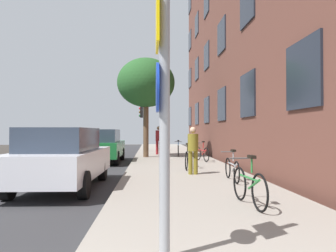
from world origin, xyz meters
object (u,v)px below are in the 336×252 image
(bicycle_1, at_px, (232,168))
(bicycle_2, at_px, (188,159))
(tree_near, at_px, (146,83))
(traffic_light, at_px, (143,120))
(bicycle_0, at_px, (249,186))
(car_0, at_px, (63,157))
(car_1, at_px, (102,146))
(bicycle_4, at_px, (178,150))
(pedestrian_1, at_px, (159,138))
(sign_post, at_px, (162,93))
(bicycle_3, at_px, (202,153))
(pedestrian_0, at_px, (193,147))

(bicycle_1, relative_size, bicycle_2, 0.98)
(tree_near, bearing_deg, traffic_light, 93.54)
(bicycle_0, relative_size, car_0, 0.38)
(bicycle_2, bearing_deg, car_1, 136.21)
(bicycle_4, height_order, car_1, car_1)
(traffic_light, bearing_deg, pedestrian_1, -71.05)
(bicycle_4, bearing_deg, sign_post, -95.79)
(bicycle_0, height_order, bicycle_4, bicycle_0)
(tree_near, height_order, bicycle_3, tree_near)
(traffic_light, relative_size, bicycle_0, 1.96)
(bicycle_0, bearing_deg, car_0, 148.21)
(bicycle_3, height_order, pedestrian_0, pedestrian_0)
(traffic_light, distance_m, bicycle_4, 5.38)
(sign_post, xyz_separation_m, bicycle_1, (2.21, 5.39, -1.50))
(pedestrian_1, relative_size, car_1, 0.40)
(bicycle_1, bearing_deg, pedestrian_1, 99.92)
(bicycle_1, xyz_separation_m, pedestrian_1, (-1.83, 10.46, 0.64))
(car_0, bearing_deg, bicycle_0, -31.79)
(sign_post, bearing_deg, bicycle_3, 78.41)
(traffic_light, bearing_deg, sign_post, -87.93)
(car_1, bearing_deg, bicycle_1, -54.63)
(bicycle_2, height_order, pedestrian_0, pedestrian_0)
(traffic_light, distance_m, bicycle_3, 8.35)
(pedestrian_0, bearing_deg, sign_post, -100.60)
(bicycle_1, height_order, pedestrian_1, pedestrian_1)
(bicycle_1, height_order, car_1, car_1)
(traffic_light, distance_m, tree_near, 5.36)
(bicycle_1, bearing_deg, bicycle_2, 106.93)
(bicycle_2, distance_m, pedestrian_1, 7.53)
(traffic_light, relative_size, bicycle_3, 1.93)
(bicycle_0, distance_m, bicycle_1, 3.03)
(traffic_light, distance_m, pedestrian_1, 3.51)
(bicycle_0, relative_size, bicycle_1, 0.97)
(bicycle_4, xyz_separation_m, pedestrian_1, (-1.08, 1.46, 0.63))
(traffic_light, height_order, pedestrian_0, traffic_light)
(sign_post, xyz_separation_m, bicycle_4, (1.46, 14.39, -1.49))
(sign_post, xyz_separation_m, bicycle_0, (1.75, 2.39, -1.47))
(bicycle_0, xyz_separation_m, bicycle_3, (0.59, 9.00, -0.01))
(bicycle_2, bearing_deg, bicycle_1, -73.07)
(bicycle_2, bearing_deg, bicycle_3, 70.84)
(sign_post, bearing_deg, bicycle_4, 84.21)
(pedestrian_0, distance_m, car_0, 4.16)
(sign_post, bearing_deg, tree_near, 91.54)
(bicycle_2, bearing_deg, pedestrian_0, -90.71)
(bicycle_3, bearing_deg, tree_near, 136.87)
(sign_post, height_order, pedestrian_0, sign_post)
(bicycle_0, bearing_deg, bicycle_2, 94.32)
(bicycle_4, bearing_deg, bicycle_2, -91.58)
(traffic_light, xyz_separation_m, pedestrian_0, (1.96, -12.14, -1.33))
(sign_post, bearing_deg, traffic_light, 92.07)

